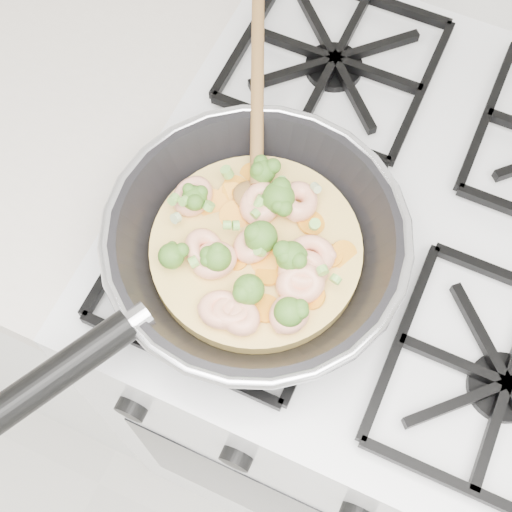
% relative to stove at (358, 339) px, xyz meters
% --- Properties ---
extents(stove, '(0.60, 0.60, 0.92)m').
position_rel_stove_xyz_m(stove, '(0.00, 0.00, 0.00)').
color(stove, white).
rests_on(stove, ground).
extents(skillet, '(0.32, 0.57, 0.09)m').
position_rel_stove_xyz_m(skillet, '(-0.13, -0.14, 0.50)').
color(skillet, black).
rests_on(skillet, stove).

